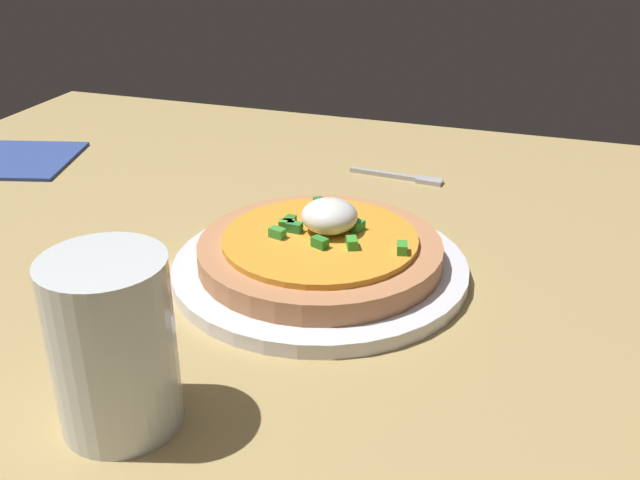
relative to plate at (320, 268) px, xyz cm
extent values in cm
cube|color=tan|center=(-7.89, 13.81, -2.26)|extent=(104.02, 84.33, 3.32)
cylinder|color=white|center=(0.00, 0.00, 0.00)|extent=(24.42, 24.42, 1.20)
cylinder|color=tan|center=(0.00, 0.00, 1.52)|extent=(20.06, 20.06, 1.85)
cylinder|color=gold|center=(0.00, 0.00, 2.70)|extent=(16.02, 16.02, 0.50)
ellipsoid|color=white|center=(1.20, -0.41, 4.30)|extent=(4.64, 4.64, 2.71)
cube|color=green|center=(-1.30, 3.20, 3.35)|extent=(1.09, 1.44, 0.80)
cube|color=#30883C|center=(0.14, 2.29, 3.35)|extent=(0.89, 1.33, 0.80)
cube|color=green|center=(1.98, -2.56, 3.35)|extent=(1.48, 1.19, 0.80)
cube|color=#2D882B|center=(-1.88, -0.62, 3.35)|extent=(1.24, 1.49, 0.80)
cube|color=#35812B|center=(1.05, 3.04, 3.35)|extent=(1.32, 0.87, 0.80)
cube|color=#257C2D|center=(5.51, 1.91, 3.35)|extent=(1.51, 1.40, 0.80)
cube|color=#54AB3E|center=(0.40, 3.04, 3.35)|extent=(1.08, 1.44, 0.80)
cube|color=green|center=(-1.15, -3.03, 3.35)|extent=(1.50, 1.26, 0.80)
cube|color=green|center=(-0.76, -6.98, 3.35)|extent=(1.43, 1.07, 0.80)
cube|color=#50AA43|center=(3.77, -0.06, 3.35)|extent=(1.42, 1.06, 0.80)
cylinder|color=silver|center=(-21.12, 5.48, 4.88)|extent=(7.26, 7.26, 10.95)
cylinder|color=beige|center=(-21.12, 5.48, 3.31)|extent=(6.39, 6.39, 7.01)
cube|color=#B7B7BC|center=(23.71, 0.51, -0.35)|extent=(1.24, 7.81, 0.50)
cube|color=#B7B7BC|center=(23.28, -4.76, -0.35)|extent=(1.62, 2.91, 0.50)
cube|color=#304790|center=(14.79, 42.34, -0.40)|extent=(15.49, 15.49, 0.40)
camera|label=1|loc=(-50.33, -16.89, 28.70)|focal=40.77mm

